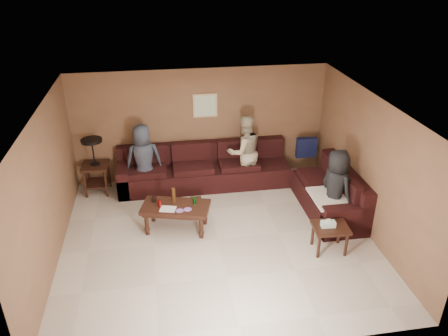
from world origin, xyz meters
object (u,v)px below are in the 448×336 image
object	(u,v)px
sectional_sofa	(245,180)
person_middle	(244,152)
person_right	(336,188)
end_table_left	(95,165)
side_table_right	(330,230)
waste_bin	(196,205)
coffee_table	(176,209)
person_left	(144,160)

from	to	relation	value
sectional_sofa	person_middle	size ratio (longest dim) A/B	2.86
sectional_sofa	person_right	xyz separation A→B (m)	(1.41, -1.33, 0.43)
sectional_sofa	end_table_left	xyz separation A→B (m)	(-3.10, 0.59, 0.32)
side_table_right	waste_bin	bearing A→B (deg)	142.35
sectional_sofa	coffee_table	size ratio (longest dim) A/B	3.46
sectional_sofa	side_table_right	world-z (taller)	sectional_sofa
person_left	person_middle	bearing A→B (deg)	175.71
waste_bin	person_left	world-z (taller)	person_left
waste_bin	person_middle	distance (m)	1.60
coffee_table	end_table_left	distance (m)	2.30
person_middle	person_left	bearing A→B (deg)	-13.05
end_table_left	person_right	xyz separation A→B (m)	(4.52, -1.92, 0.11)
waste_bin	person_left	xyz separation A→B (m)	(-0.98, 0.90, 0.64)
sectional_sofa	person_left	distance (m)	2.17
coffee_table	side_table_right	bearing A→B (deg)	-22.39
coffee_table	person_left	xyz separation A→B (m)	(-0.55, 1.49, 0.34)
sectional_sofa	side_table_right	size ratio (longest dim) A/B	7.29
waste_bin	person_right	size ratio (longest dim) A/B	0.17
waste_bin	person_left	size ratio (longest dim) A/B	0.17
person_left	coffee_table	bearing A→B (deg)	106.74
coffee_table	waste_bin	xyz separation A→B (m)	(0.43, 0.59, -0.30)
end_table_left	person_right	distance (m)	4.91
side_table_right	person_left	world-z (taller)	person_left
coffee_table	person_left	size ratio (longest dim) A/B	0.87
coffee_table	end_table_left	world-z (taller)	end_table_left
end_table_left	person_left	size ratio (longest dim) A/B	0.80
side_table_right	waste_bin	xyz separation A→B (m)	(-2.13, 1.65, -0.29)
sectional_sofa	person_right	distance (m)	1.99
end_table_left	person_right	world-z (taller)	person_right
person_left	person_middle	xyz separation A→B (m)	(2.13, -0.03, 0.04)
sectional_sofa	coffee_table	xyz separation A→B (m)	(-1.53, -1.07, 0.11)
sectional_sofa	end_table_left	distance (m)	3.17
waste_bin	person_left	bearing A→B (deg)	137.52
coffee_table	side_table_right	size ratio (longest dim) A/B	2.10
sectional_sofa	person_middle	xyz separation A→B (m)	(0.05, 0.39, 0.49)
end_table_left	person_left	world-z (taller)	person_left
end_table_left	waste_bin	xyz separation A→B (m)	(2.00, -1.07, -0.52)
person_right	sectional_sofa	bearing A→B (deg)	26.86
person_left	person_middle	size ratio (longest dim) A/B	0.95
sectional_sofa	person_left	bearing A→B (deg)	168.67
person_right	side_table_right	bearing A→B (deg)	134.65
coffee_table	person_right	distance (m)	2.97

